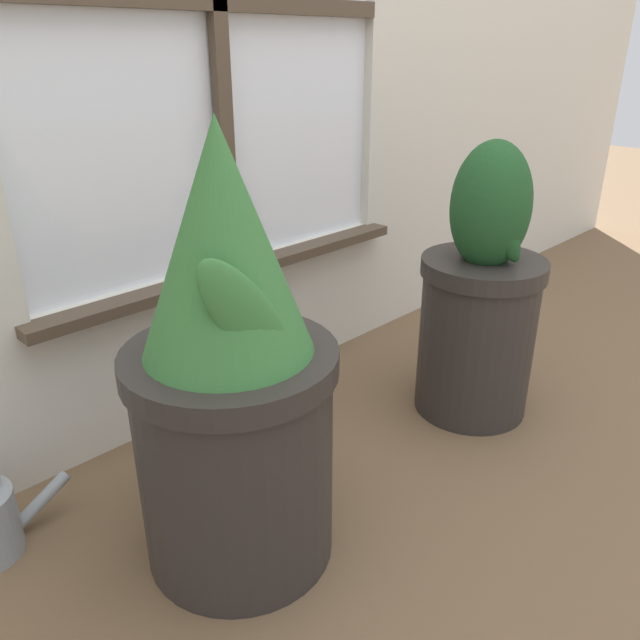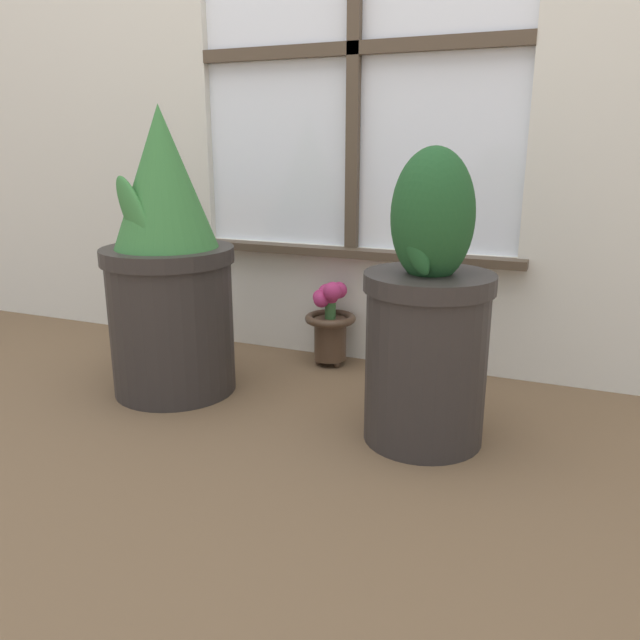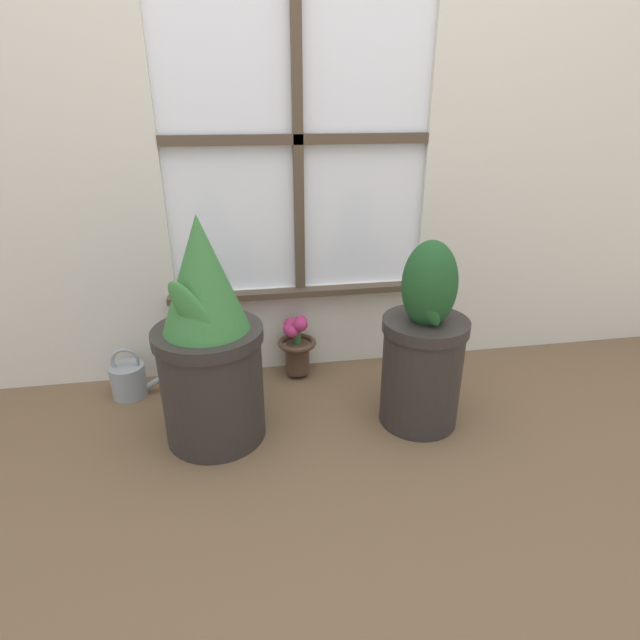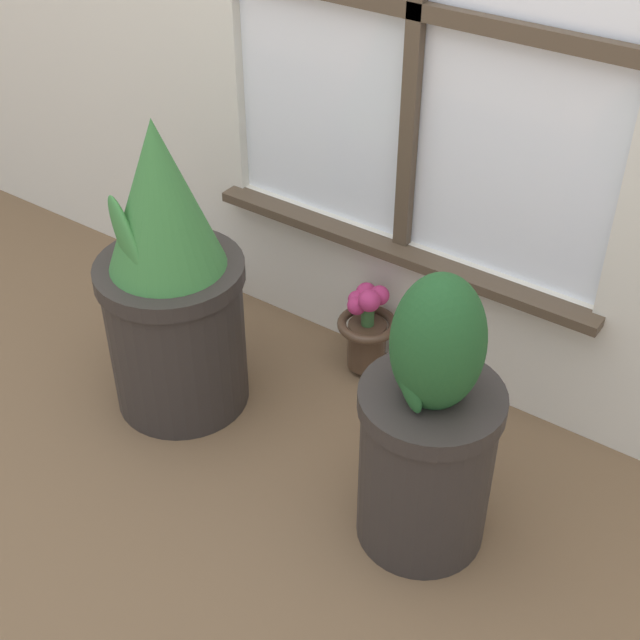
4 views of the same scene
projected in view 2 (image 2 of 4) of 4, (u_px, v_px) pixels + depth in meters
The scene contains 5 objects.
ground_plane at pixel (263, 434), 1.43m from camera, with size 10.00×10.00×0.00m, color brown.
potted_plant_left at pixel (168, 267), 1.61m from camera, with size 0.34×0.34×0.74m.
potted_plant_right at pixel (427, 321), 1.34m from camera, with size 0.28×0.28×0.64m.
flower_vase at pixel (330, 321), 1.85m from camera, with size 0.15×0.15×0.26m.
watering_can at pixel (146, 324), 2.07m from camera, with size 0.23×0.13×0.20m.
Camera 2 is at (0.62, -1.16, 0.64)m, focal length 35.00 mm.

